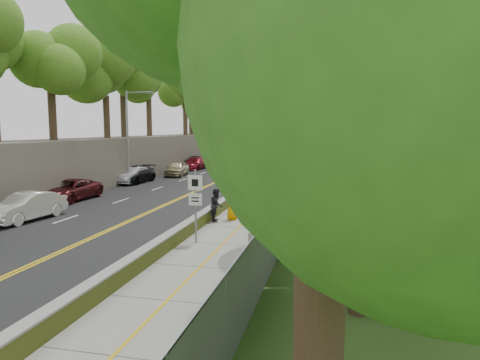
# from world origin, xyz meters

# --- Properties ---
(ground) EXTENTS (140.00, 140.00, 0.00)m
(ground) POSITION_xyz_m (0.00, 0.00, 0.00)
(ground) COLOR #33511E
(ground) RESTS_ON ground
(road) EXTENTS (11.20, 66.00, 0.04)m
(road) POSITION_xyz_m (-5.40, 15.00, 0.02)
(road) COLOR black
(road) RESTS_ON ground
(sidewalk) EXTENTS (4.20, 66.00, 0.05)m
(sidewalk) POSITION_xyz_m (2.55, 15.00, 0.03)
(sidewalk) COLOR gray
(sidewalk) RESTS_ON ground
(jersey_barrier) EXTENTS (0.42, 66.00, 0.60)m
(jersey_barrier) POSITION_xyz_m (0.25, 15.00, 0.30)
(jersey_barrier) COLOR #ADC622
(jersey_barrier) RESTS_ON ground
(rock_embankment) EXTENTS (5.00, 66.00, 4.00)m
(rock_embankment) POSITION_xyz_m (-13.50, 15.00, 2.00)
(rock_embankment) COLOR #595147
(rock_embankment) RESTS_ON ground
(chainlink_fence) EXTENTS (0.04, 66.00, 2.00)m
(chainlink_fence) POSITION_xyz_m (4.65, 15.00, 1.00)
(chainlink_fence) COLOR slate
(chainlink_fence) RESTS_ON ground
(trees_embankment) EXTENTS (6.40, 66.00, 13.00)m
(trees_embankment) POSITION_xyz_m (-13.00, 15.00, 10.50)
(trees_embankment) COLOR #528823
(trees_embankment) RESTS_ON rock_embankment
(trees_fenceside) EXTENTS (7.00, 66.00, 14.00)m
(trees_fenceside) POSITION_xyz_m (7.00, 15.00, 7.00)
(trees_fenceside) COLOR #448828
(trees_fenceside) RESTS_ON ground
(streetlight) EXTENTS (2.52, 0.22, 8.00)m
(streetlight) POSITION_xyz_m (-10.46, 14.00, 4.64)
(streetlight) COLOR gray
(streetlight) RESTS_ON ground
(signpost) EXTENTS (0.62, 0.09, 3.10)m
(signpost) POSITION_xyz_m (1.05, -3.02, 1.96)
(signpost) COLOR gray
(signpost) RESTS_ON sidewalk
(construction_barrel) EXTENTS (0.63, 0.63, 1.03)m
(construction_barrel) POSITION_xyz_m (3.00, 16.00, 0.56)
(construction_barrel) COLOR #DD4D00
(construction_barrel) RESTS_ON sidewalk
(concrete_block) EXTENTS (1.48, 1.24, 0.86)m
(concrete_block) POSITION_xyz_m (4.30, -4.00, 0.48)
(concrete_block) COLOR gray
(concrete_block) RESTS_ON sidewalk
(car_1) EXTENTS (1.99, 4.58, 1.46)m
(car_1) POSITION_xyz_m (-9.00, -0.71, 0.77)
(car_1) COLOR white
(car_1) RESTS_ON road
(car_2) EXTENTS (2.42, 5.09, 1.40)m
(car_2) POSITION_xyz_m (-10.60, 5.39, 0.74)
(car_2) COLOR #58181B
(car_2) RESTS_ON road
(car_3) EXTENTS (2.24, 5.15, 1.47)m
(car_3) POSITION_xyz_m (-10.60, 15.06, 0.78)
(car_3) COLOR black
(car_3) RESTS_ON road
(car_4) EXTENTS (2.18, 4.53, 1.49)m
(car_4) POSITION_xyz_m (-9.00, 21.15, 0.79)
(car_4) COLOR tan
(car_4) RESTS_ON road
(car_5) EXTENTS (1.62, 4.34, 1.42)m
(car_5) POSITION_xyz_m (-10.60, 14.57, 0.75)
(car_5) COLOR #BABBC1
(car_5) RESTS_ON road
(car_6) EXTENTS (2.80, 5.26, 1.41)m
(car_6) POSITION_xyz_m (-10.22, 30.11, 0.74)
(car_6) COLOR black
(car_6) RESTS_ON road
(car_7) EXTENTS (2.26, 5.01, 1.42)m
(car_7) POSITION_xyz_m (-9.40, 28.18, 0.75)
(car_7) COLOR maroon
(car_7) RESTS_ON road
(car_8) EXTENTS (2.37, 4.99, 1.65)m
(car_8) POSITION_xyz_m (-9.00, 32.06, 0.86)
(car_8) COLOR #BCBCC0
(car_8) RESTS_ON road
(painter_0) EXTENTS (0.57, 0.86, 1.73)m
(painter_0) POSITION_xyz_m (1.45, 1.79, 0.92)
(painter_0) COLOR #EB9F04
(painter_0) RESTS_ON sidewalk
(painter_1) EXTENTS (0.50, 0.67, 1.67)m
(painter_1) POSITION_xyz_m (1.45, 6.37, 0.88)
(painter_1) COLOR silver
(painter_1) RESTS_ON sidewalk
(painter_2) EXTENTS (0.78, 0.93, 1.69)m
(painter_2) POSITION_xyz_m (0.75, 1.28, 0.90)
(painter_2) COLOR black
(painter_2) RESTS_ON sidewalk
(painter_3) EXTENTS (0.76, 1.23, 1.84)m
(painter_3) POSITION_xyz_m (0.75, 10.04, 0.97)
(painter_3) COLOR brown
(painter_3) RESTS_ON sidewalk
(person_far) EXTENTS (1.07, 0.53, 1.75)m
(person_far) POSITION_xyz_m (3.52, 25.90, 0.93)
(person_far) COLOR black
(person_far) RESTS_ON sidewalk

